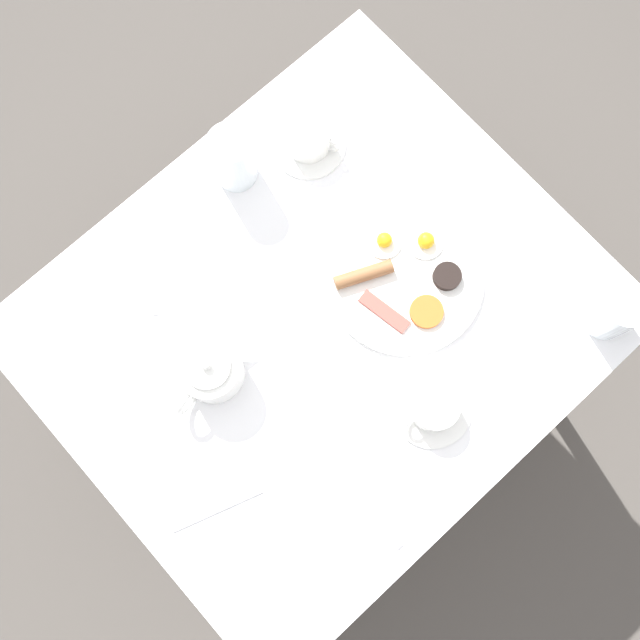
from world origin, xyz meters
TOP-DOWN VIEW (x-y plane):
  - ground_plane at (0.00, 0.00)m, footprint 8.00×8.00m
  - table at (0.00, 0.00)m, footprint 0.85×0.98m
  - breakfast_plate at (-0.04, -0.17)m, footprint 0.30×0.30m
  - teapot_near at (0.06, 0.21)m, footprint 0.11×0.19m
  - teacup_with_saucer_left at (-0.25, -0.04)m, footprint 0.14×0.14m
  - teacup_with_saucer_right at (0.27, -0.22)m, footprint 0.14×0.14m
  - water_glass_tall at (0.32, -0.08)m, footprint 0.08×0.08m
  - water_glass_short at (-0.35, -0.39)m, footprint 0.08×0.08m
  - fork_by_plate at (-0.13, 0.36)m, footprint 0.07×0.17m
  - knife_by_plate at (0.28, 0.15)m, footprint 0.15×0.15m
  - spoon_for_tea at (-0.31, 0.16)m, footprint 0.17×0.02m

SIDE VIEW (x-z plane):
  - ground_plane at x=0.00m, z-range 0.00..0.00m
  - table at x=0.00m, z-range 0.28..1.01m
  - fork_by_plate at x=-0.13m, z-range 0.73..0.73m
  - spoon_for_tea at x=-0.31m, z-range 0.73..0.73m
  - knife_by_plate at x=0.28m, z-range 0.73..0.73m
  - breakfast_plate at x=-0.04m, z-range 0.72..0.76m
  - teacup_with_saucer_right at x=0.27m, z-range 0.72..0.78m
  - teacup_with_saucer_left at x=-0.25m, z-range 0.72..0.78m
  - teapot_near at x=0.06m, z-range 0.72..0.83m
  - water_glass_short at x=-0.35m, z-range 0.73..0.85m
  - water_glass_tall at x=0.32m, z-range 0.73..0.87m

